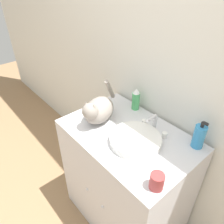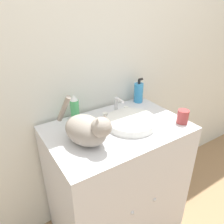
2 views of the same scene
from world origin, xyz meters
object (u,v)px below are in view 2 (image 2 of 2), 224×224
Objects in this scene: soap_bottle at (138,92)px; cup at (183,117)px; spray_bottle at (75,107)px; cat at (88,129)px.

cup is at bearing -85.81° from soap_bottle.
soap_bottle is at bearing -1.15° from spray_bottle.
cup is (0.54, -0.41, -0.04)m from spray_bottle.
spray_bottle is at bearing 142.71° from cup.
cat is at bearing 169.03° from cup.
cat reaches higher than soap_bottle.
soap_bottle reaches higher than cup.
cup is at bearing -37.29° from spray_bottle.
spray_bottle is at bearing 178.85° from soap_bottle.
soap_bottle is at bearing 94.81° from cat.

